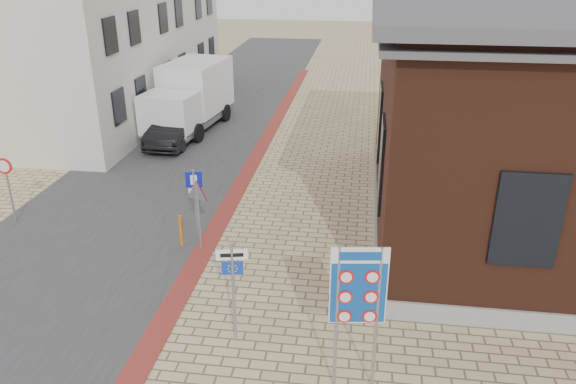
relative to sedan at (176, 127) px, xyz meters
The scene contains 15 objects.
ground 14.31m from the sedan, 65.50° to the right, with size 120.00×120.00×0.00m, color tan.
road_strip 2.16m from the sedan, 77.84° to the left, with size 7.00×60.00×0.02m, color #38383A.
curb_strip 5.00m from the sedan, 37.43° to the right, with size 0.60×40.00×0.02m, color maroon.
townhouse_near 6.20m from the sedan, 168.75° to the right, with size 7.40×6.40×8.30m.
townhouse_mid 8.08m from the sedan, 135.41° to the left, with size 7.40×6.40×9.10m.
townhouse_far 12.58m from the sedan, 114.74° to the left, with size 7.40×6.40×8.30m.
bike_rack 13.81m from the sedan, 51.56° to the right, with size 0.08×1.80×0.60m.
sedan is the anchor object (origin of this frame).
box_truck 2.38m from the sedan, 88.69° to the left, with size 3.09×6.18×3.10m.
border_sign 16.74m from the sedan, 59.61° to the right, with size 1.08×0.20×3.17m.
essen_sign 14.56m from the sedan, 66.62° to the right, with size 0.67×0.18×2.49m.
parking_sign 9.39m from the sedan, 67.91° to the right, with size 0.48×0.13×2.21m.
yield_sign 10.30m from the sedan, 67.90° to the right, with size 0.75×0.32×2.20m.
speed_sign 8.92m from the sedan, 106.81° to the right, with size 0.52×0.07×2.21m.
bollard 9.82m from the sedan, 70.89° to the right, with size 0.09×0.09×1.00m, color orange.
Camera 1 is at (2.42, -10.32, 8.14)m, focal length 35.00 mm.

